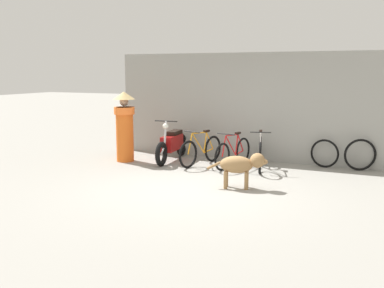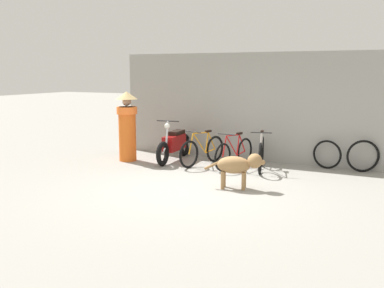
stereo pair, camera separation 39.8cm
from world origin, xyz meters
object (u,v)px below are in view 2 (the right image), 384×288
Objects in this scene: bicycle_0 at (202,151)px; motorcycle at (174,144)px; bicycle_1 at (234,153)px; spare_tire_right at (363,156)px; person_in_robes at (127,124)px; bicycle_2 at (261,154)px; stray_dog at (239,165)px; spare_tire_left at (327,154)px.

bicycle_0 is 0.88m from motorcycle.
bicycle_1 is 1.65m from motorcycle.
bicycle_1 is 2.18× the size of spare_tire_right.
bicycle_0 is at bearing -171.31° from person_in_robes.
motorcycle is 1.14× the size of person_in_robes.
bicycle_1 is (0.79, 0.07, -0.00)m from bicycle_0.
bicycle_2 reaches higher than stray_dog.
bicycle_0 is 1.39× the size of stray_dog.
stray_dog is 3.75m from person_in_robes.
bicycle_1 is at bearing -163.58° from spare_tire_right.
person_in_robes is at bearing -167.20° from spare_tire_right.
bicycle_0 is at bearing -162.15° from spare_tire_left.
bicycle_0 reaches higher than bicycle_1.
spare_tire_right is (4.40, 0.72, -0.05)m from motorcycle.
motorcycle is at bearing -86.15° from bicycle_0.
motorcycle is 4.46m from spare_tire_right.
bicycle_2 is at bearing 104.31° from bicycle_1.
person_in_robes is (-1.91, -0.36, 0.58)m from bicycle_0.
motorcycle reaches higher than stray_dog.
bicycle_0 is at bearing 74.14° from motorcycle.
bicycle_2 reaches higher than spare_tire_right.
spare_tire_left is at bearing 105.48° from bicycle_2.
bicycle_2 is 3.42m from person_in_robes.
spare_tire_left is (3.63, 0.73, -0.08)m from motorcycle.
person_in_robes is (-3.35, -0.46, 0.56)m from bicycle_2.
person_in_robes is at bearing 143.85° from stray_dog.
spare_tire_left is (1.20, 2.60, -0.13)m from stray_dog.
stray_dog is (1.56, -1.71, 0.12)m from bicycle_0.
spare_tire_right is (1.98, 2.59, -0.10)m from stray_dog.
bicycle_2 is at bearing 79.08° from stray_dog.
bicycle_1 is at bearing -101.83° from bicycle_2.
person_in_robes reaches higher than bicycle_0.
bicycle_2 is 0.93× the size of person_in_robes.
spare_tire_left is at bearing 179.36° from spare_tire_right.
stray_dog is at bearing 47.05° from motorcycle.
spare_tire_right is at bearing 95.15° from bicycle_2.
spare_tire_right is at bearing 117.53° from bicycle_1.
motorcycle is 3.70m from spare_tire_left.
bicycle_1 is at bearing -157.45° from spare_tire_left.
bicycle_2 is (0.64, 0.04, 0.03)m from bicycle_1.
spare_tire_left is (1.33, 0.78, -0.04)m from bicycle_2.
bicycle_1 is at bearing 98.55° from stray_dog.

